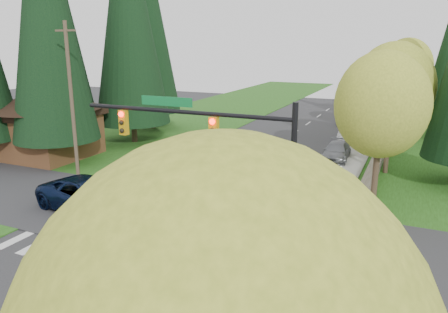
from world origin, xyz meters
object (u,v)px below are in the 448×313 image
Objects in this scene: suv_navy at (91,196)px; parked_car_a at (315,176)px; parked_car_c at (349,133)px; parked_car_e at (370,109)px; parked_car_b at (336,152)px; parked_car_d at (350,116)px.

parked_car_a is at bearing -36.01° from suv_navy.
suv_navy is 24.87m from parked_car_c.
parked_car_c is 0.84× the size of parked_car_e.
parked_car_b is at bearing -92.83° from parked_car_e.
parked_car_c is at bearing 87.18° from parked_car_a.
suv_navy is 39.66m from parked_car_e.
parked_car_e is at bearing 87.55° from parked_car_b.
parked_car_a is 0.97× the size of parked_car_b.
parked_car_a is at bearing -79.00° from parked_car_d.
suv_navy is at bearing -142.08° from parked_car_a.
suv_navy is 1.41× the size of parked_car_c.
parked_car_e is (0.16, 15.51, 0.04)m from parked_car_c.
suv_navy is at bearing -97.23° from parked_car_d.
parked_car_d is (-1.40, 23.39, 0.07)m from parked_car_a.
suv_navy is 13.17m from parked_car_a.
parked_car_e is at bearing 86.66° from parked_car_c.
parked_car_d reaches higher than parked_car_e.
parked_car_a is 7.25m from parked_car_b.
parked_car_d is (8.48, 32.09, -0.07)m from suv_navy.
parked_car_e reaches higher than parked_car_c.
parked_car_a and parked_car_c have the same top height.
suv_navy is at bearing -115.77° from parked_car_c.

